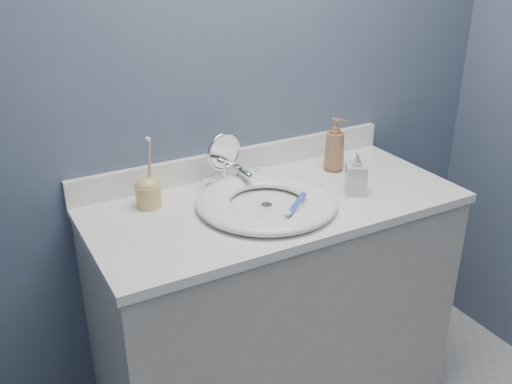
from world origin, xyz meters
TOP-DOWN VIEW (x-y plane):
  - back_wall at (0.00, 1.25)m, footprint 2.20×0.02m
  - vanity_cabinet at (0.00, 0.97)m, footprint 1.20×0.55m
  - countertop at (0.00, 0.97)m, footprint 1.22×0.57m
  - backsplash at (0.00, 1.24)m, footprint 1.22×0.02m
  - basin at (-0.05, 0.94)m, footprint 0.45×0.45m
  - drain at (-0.05, 0.94)m, footprint 0.04×0.04m
  - faucet at (-0.05, 1.14)m, footprint 0.25×0.13m
  - makeup_mirror at (-0.10, 1.14)m, footprint 0.13×0.08m
  - soap_bottle_amber at (0.32, 1.09)m, footprint 0.10×0.10m
  - soap_bottle_clear at (0.26, 0.89)m, footprint 0.09×0.09m
  - toothbrush_holder at (-0.38, 1.13)m, footprint 0.08×0.08m
  - toothbrush_lying at (-0.01, 0.83)m, footprint 0.14×0.12m

SIDE VIEW (x-z plane):
  - vanity_cabinet at x=0.00m, z-range 0.00..0.85m
  - countertop at x=0.00m, z-range 0.85..0.88m
  - drain at x=-0.05m, z-range 0.88..0.89m
  - basin at x=-0.05m, z-range 0.88..0.92m
  - faucet at x=-0.05m, z-range 0.87..0.95m
  - toothbrush_lying at x=-0.01m, z-range 0.92..0.93m
  - backsplash at x=0.00m, z-range 0.88..0.97m
  - toothbrush_holder at x=-0.38m, z-range 0.82..1.05m
  - soap_bottle_clear at x=0.26m, z-range 0.88..1.03m
  - soap_bottle_amber at x=0.32m, z-range 0.88..1.08m
  - makeup_mirror at x=-0.10m, z-range 0.89..1.09m
  - back_wall at x=0.00m, z-range 0.00..2.40m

